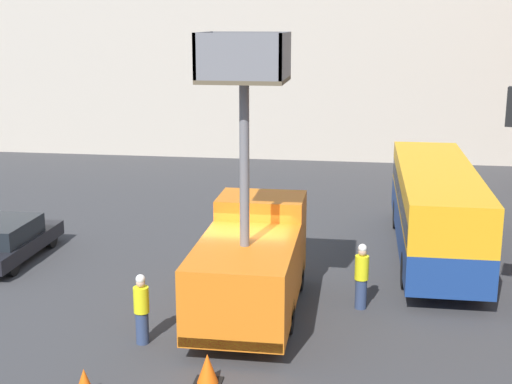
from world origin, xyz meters
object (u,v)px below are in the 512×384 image
at_px(road_worker_directing, 361,276).
at_px(parked_car_curbside, 8,240).
at_px(utility_truck, 251,258).
at_px(traffic_cone_mid_road, 207,370).
at_px(traffic_cone_near_truck, 84,383).
at_px(road_worker_near_truck, 142,309).
at_px(city_bus, 435,204).

height_order(road_worker_directing, parked_car_curbside, road_worker_directing).
relative_size(utility_truck, traffic_cone_mid_road, 10.66).
relative_size(utility_truck, traffic_cone_near_truck, 11.83).
bearing_deg(road_worker_directing, traffic_cone_near_truck, 154.85).
xyz_separation_m(road_worker_directing, traffic_cone_mid_road, (-3.28, -4.75, -0.60)).
xyz_separation_m(road_worker_near_truck, traffic_cone_mid_road, (2.01, -1.74, -0.56)).
relative_size(traffic_cone_near_truck, traffic_cone_mid_road, 0.90).
bearing_deg(utility_truck, road_worker_directing, 15.71).
bearing_deg(road_worker_directing, city_bus, -5.43).
distance_m(utility_truck, traffic_cone_mid_road, 4.14).
distance_m(road_worker_directing, traffic_cone_near_truck, 8.09).
bearing_deg(traffic_cone_near_truck, utility_truck, 59.90).
distance_m(utility_truck, road_worker_near_truck, 3.30).
height_order(road_worker_directing, traffic_cone_mid_road, road_worker_directing).
xyz_separation_m(city_bus, road_worker_near_truck, (-7.67, -7.97, -0.90)).
bearing_deg(city_bus, road_worker_near_truck, 119.14).
height_order(utility_truck, traffic_cone_near_truck, utility_truck).
relative_size(road_worker_near_truck, parked_car_curbside, 0.39).
bearing_deg(traffic_cone_near_truck, parked_car_curbside, 125.91).
xyz_separation_m(utility_truck, parked_car_curbside, (-8.61, 3.17, -0.89)).
bearing_deg(traffic_cone_near_truck, traffic_cone_mid_road, 20.46).
xyz_separation_m(utility_truck, road_worker_near_truck, (-2.37, -2.18, -0.71)).
distance_m(road_worker_directing, parked_car_curbside, 11.77).
distance_m(city_bus, road_worker_directing, 5.57).
bearing_deg(road_worker_directing, road_worker_near_truck, 139.81).
bearing_deg(utility_truck, parked_car_curbside, 159.78).
bearing_deg(traffic_cone_mid_road, parked_car_curbside, 139.31).
height_order(city_bus, road_worker_near_truck, city_bus).
relative_size(traffic_cone_near_truck, parked_car_curbside, 0.14).
relative_size(traffic_cone_mid_road, parked_car_curbside, 0.15).
bearing_deg(parked_car_curbside, road_worker_directing, -11.51).
height_order(utility_truck, city_bus, utility_truck).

